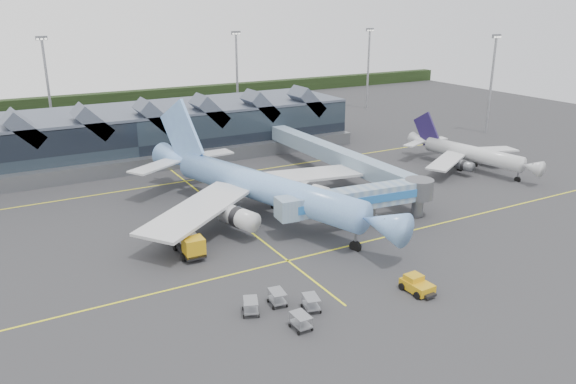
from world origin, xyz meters
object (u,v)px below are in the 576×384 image
jet_bridge (368,198)px  pushback_tug (417,285)px  regional_jet (468,153)px  main_airliner (257,186)px  fuel_truck (184,236)px

jet_bridge → pushback_tug: 19.49m
regional_jet → jet_bridge: 35.57m
main_airliner → pushback_tug: bearing=-97.9°
regional_jet → pushback_tug: (-39.86, -31.25, -2.21)m
regional_jet → pushback_tug: regional_jet is taller
fuel_truck → jet_bridge: bearing=-8.0°
main_airliner → pushback_tug: 29.11m
fuel_truck → pushback_tug: size_ratio=2.41×
jet_bridge → pushback_tug: bearing=-105.1°
fuel_truck → regional_jet: bearing=10.8°
fuel_truck → pushback_tug: fuel_truck is taller
main_airliner → regional_jet: (44.52, 2.76, -1.51)m
regional_jet → jet_bridge: bearing=-167.2°
jet_bridge → pushback_tug: (-6.88, -17.97, -3.11)m
main_airliner → fuel_truck: 14.72m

